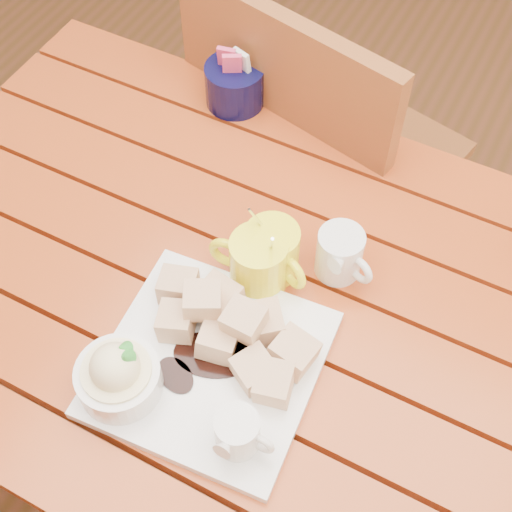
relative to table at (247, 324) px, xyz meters
The scene contains 8 objects.
ground 0.64m from the table, 90.00° to the right, with size 5.00×5.00×0.00m, color brown.
table is the anchor object (origin of this frame).
dessert_plate 0.21m from the table, 89.73° to the right, with size 0.30×0.30×0.11m.
coffee_mug_left 0.16m from the table, 67.22° to the left, with size 0.12×0.08×0.14m.
coffee_mug_right 0.16m from the table, 66.76° to the left, with size 0.11×0.08×0.13m.
cream_pitcher 0.21m from the table, 40.55° to the left, with size 0.10×0.09×0.08m.
sugar_caddy 0.42m from the table, 120.75° to the left, with size 0.10×0.10×0.11m.
chair_far 0.49m from the table, 100.84° to the left, with size 0.53×0.53×0.95m.
Camera 1 is at (0.27, -0.49, 1.64)m, focal length 50.00 mm.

